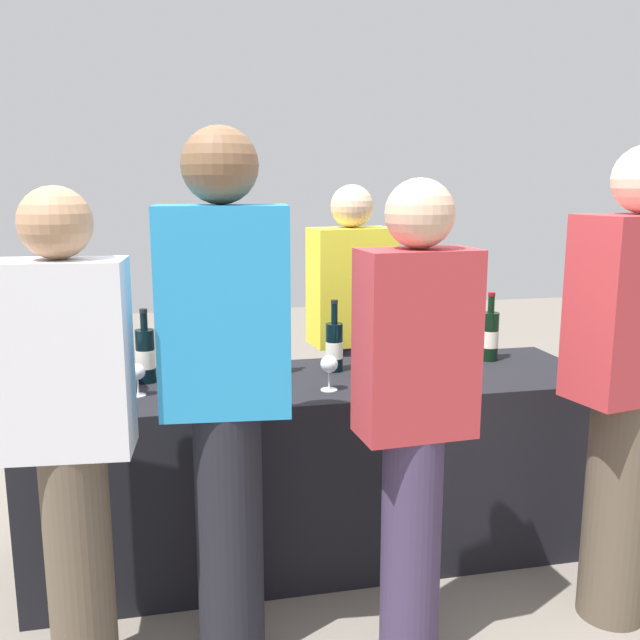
# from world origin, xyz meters

# --- Properties ---
(ground_plane) EXTENTS (12.00, 12.00, 0.00)m
(ground_plane) POSITION_xyz_m (0.00, 0.00, 0.00)
(ground_plane) COLOR slate
(tasting_table) EXTENTS (2.34, 0.68, 0.77)m
(tasting_table) POSITION_xyz_m (0.00, 0.00, 0.38)
(tasting_table) COLOR black
(tasting_table) RESTS_ON ground_plane
(wine_bottle_0) EXTENTS (0.07, 0.07, 0.31)m
(wine_bottle_0) POSITION_xyz_m (-0.91, 0.15, 0.88)
(wine_bottle_0) COLOR black
(wine_bottle_0) RESTS_ON tasting_table
(wine_bottle_1) EXTENTS (0.08, 0.08, 0.31)m
(wine_bottle_1) POSITION_xyz_m (-0.70, 0.10, 0.88)
(wine_bottle_1) COLOR black
(wine_bottle_1) RESTS_ON tasting_table
(wine_bottle_2) EXTENTS (0.07, 0.07, 0.32)m
(wine_bottle_2) POSITION_xyz_m (-0.40, 0.06, 0.88)
(wine_bottle_2) COLOR black
(wine_bottle_2) RESTS_ON tasting_table
(wine_bottle_3) EXTENTS (0.08, 0.08, 0.31)m
(wine_bottle_3) POSITION_xyz_m (-0.30, 0.13, 0.88)
(wine_bottle_3) COLOR black
(wine_bottle_3) RESTS_ON tasting_table
(wine_bottle_4) EXTENTS (0.07, 0.07, 0.29)m
(wine_bottle_4) POSITION_xyz_m (-0.16, 0.12, 0.87)
(wine_bottle_4) COLOR black
(wine_bottle_4) RESTS_ON tasting_table
(wine_bottle_5) EXTENTS (0.07, 0.07, 0.31)m
(wine_bottle_5) POSITION_xyz_m (0.09, 0.11, 0.88)
(wine_bottle_5) COLOR black
(wine_bottle_5) RESTS_ON tasting_table
(wine_bottle_6) EXTENTS (0.07, 0.07, 0.29)m
(wine_bottle_6) POSITION_xyz_m (0.29, 0.08, 0.87)
(wine_bottle_6) COLOR black
(wine_bottle_6) RESTS_ON tasting_table
(wine_bottle_7) EXTENTS (0.08, 0.08, 0.32)m
(wine_bottle_7) POSITION_xyz_m (0.83, 0.14, 0.88)
(wine_bottle_7) COLOR black
(wine_bottle_7) RESTS_ON tasting_table
(wine_glass_0) EXTENTS (0.06, 0.06, 0.13)m
(wine_glass_0) POSITION_xyz_m (-0.73, -0.08, 0.86)
(wine_glass_0) COLOR silver
(wine_glass_0) RESTS_ON tasting_table
(wine_glass_1) EXTENTS (0.06, 0.06, 0.14)m
(wine_glass_1) POSITION_xyz_m (-0.27, -0.16, 0.87)
(wine_glass_1) COLOR silver
(wine_glass_1) RESTS_ON tasting_table
(wine_glass_2) EXTENTS (0.07, 0.07, 0.14)m
(wine_glass_2) POSITION_xyz_m (-0.00, -0.17, 0.87)
(wine_glass_2) COLOR silver
(wine_glass_2) RESTS_ON tasting_table
(wine_glass_3) EXTENTS (0.08, 0.08, 0.15)m
(wine_glass_3) POSITION_xyz_m (0.18, -0.06, 0.88)
(wine_glass_3) COLOR silver
(wine_glass_3) RESTS_ON tasting_table
(wine_glass_4) EXTENTS (0.07, 0.07, 0.12)m
(wine_glass_4) POSITION_xyz_m (0.33, -0.07, 0.85)
(wine_glass_4) COLOR silver
(wine_glass_4) RESTS_ON tasting_table
(ice_bucket) EXTENTS (0.23, 0.23, 0.16)m
(ice_bucket) POSITION_xyz_m (-0.88, -0.03, 0.85)
(ice_bucket) COLOR silver
(ice_bucket) RESTS_ON tasting_table
(server_pouring) EXTENTS (0.43, 0.27, 1.56)m
(server_pouring) POSITION_xyz_m (0.29, 0.59, 0.84)
(server_pouring) COLOR #3F3351
(server_pouring) RESTS_ON ground_plane
(guest_0) EXTENTS (0.38, 0.23, 1.56)m
(guest_0) POSITION_xyz_m (-0.90, -0.64, 0.85)
(guest_0) COLOR brown
(guest_0) RESTS_ON ground_plane
(guest_1) EXTENTS (0.42, 0.26, 1.74)m
(guest_1) POSITION_xyz_m (-0.44, -0.61, 0.95)
(guest_1) COLOR black
(guest_1) RESTS_ON ground_plane
(guest_2) EXTENTS (0.37, 0.22, 1.58)m
(guest_2) POSITION_xyz_m (0.15, -0.74, 0.87)
(guest_2) COLOR #3F3351
(guest_2) RESTS_ON ground_plane
(guest_3) EXTENTS (0.47, 0.31, 1.69)m
(guest_3) POSITION_xyz_m (0.95, -0.69, 0.91)
(guest_3) COLOR brown
(guest_3) RESTS_ON ground_plane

